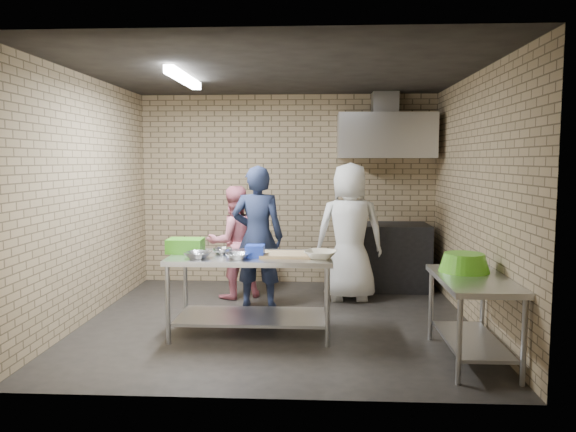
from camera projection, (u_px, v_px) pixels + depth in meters
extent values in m
plane|color=black|center=(278.00, 321.00, 6.12)|extent=(4.20, 4.20, 0.00)
plane|color=black|center=(278.00, 72.00, 5.85)|extent=(4.20, 4.20, 0.00)
cube|color=#9C8561|center=(288.00, 190.00, 7.97)|extent=(4.20, 0.06, 2.70)
cube|color=#9C8561|center=(258.00, 219.00, 4.00)|extent=(4.20, 0.06, 2.70)
cube|color=#9C8561|center=(87.00, 199.00, 6.10)|extent=(0.06, 4.00, 2.70)
cube|color=#9C8561|center=(475.00, 200.00, 5.88)|extent=(0.06, 4.00, 2.70)
cube|color=silver|center=(252.00, 295.00, 5.64)|extent=(1.63, 0.82, 0.82)
cube|color=silver|center=(472.00, 319.00, 4.90)|extent=(0.60, 1.20, 0.75)
cube|color=black|center=(384.00, 256.00, 7.65)|extent=(1.20, 0.70, 0.90)
cube|color=silver|center=(386.00, 136.00, 7.53)|extent=(1.30, 0.60, 0.60)
cube|color=#A5A8AD|center=(385.00, 103.00, 7.63)|extent=(0.35, 0.30, 0.30)
cube|color=#3F2B19|center=(406.00, 149.00, 7.72)|extent=(0.80, 0.20, 0.04)
cube|color=white|center=(184.00, 78.00, 5.91)|extent=(0.10, 1.25, 0.08)
cube|color=#3B991C|center=(186.00, 246.00, 5.75)|extent=(0.36, 0.27, 0.15)
cube|color=#1A39C7|center=(255.00, 251.00, 5.50)|extent=(0.18, 0.18, 0.12)
cube|color=tan|center=(286.00, 254.00, 5.56)|extent=(0.50, 0.38, 0.03)
imported|color=#AAACB0|center=(198.00, 255.00, 5.43)|extent=(0.30, 0.30, 0.06)
imported|color=#B5B7BC|center=(223.00, 251.00, 5.67)|extent=(0.23, 0.23, 0.06)
imported|color=silver|center=(238.00, 256.00, 5.39)|extent=(0.28, 0.28, 0.06)
imported|color=beige|center=(321.00, 254.00, 5.41)|extent=(0.37, 0.37, 0.08)
cylinder|color=#B22619|center=(388.00, 142.00, 7.72)|extent=(0.07, 0.07, 0.18)
imported|color=black|center=(258.00, 237.00, 6.66)|extent=(0.64, 0.44, 1.71)
imported|color=#D47081|center=(234.00, 242.00, 7.13)|extent=(0.88, 0.81, 1.44)
imported|color=white|center=(350.00, 232.00, 6.99)|extent=(0.88, 0.60, 1.74)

